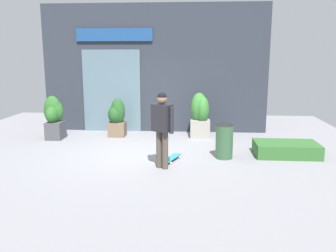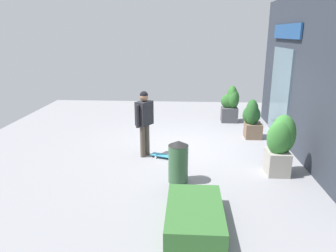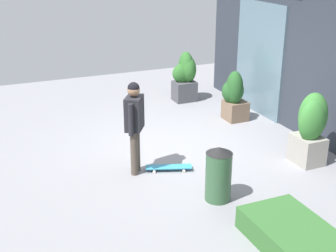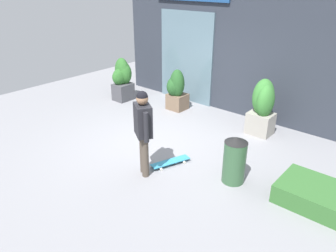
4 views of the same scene
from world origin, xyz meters
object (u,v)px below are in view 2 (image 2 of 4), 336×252
(planter_box_right, at_px, (231,103))
(planter_box_left, at_px, (280,143))
(skateboarder, at_px, (144,117))
(skateboard, at_px, (167,156))
(planter_box_mid, at_px, (252,119))
(trash_bin, at_px, (178,161))

(planter_box_right, bearing_deg, planter_box_left, 6.73)
(skateboarder, xyz_separation_m, skateboard, (0.16, 0.56, -0.93))
(planter_box_mid, bearing_deg, planter_box_left, 2.73)
(planter_box_left, xyz_separation_m, planter_box_mid, (-2.47, -0.12, -0.13))
(planter_box_right, bearing_deg, trash_bin, -19.21)
(skateboard, height_order, planter_box_mid, planter_box_mid)
(trash_bin, bearing_deg, planter_box_left, 103.88)
(skateboarder, xyz_separation_m, trash_bin, (1.39, 0.87, -0.55))
(planter_box_mid, relative_size, trash_bin, 1.29)
(planter_box_right, bearing_deg, skateboard, -29.07)
(planter_box_right, relative_size, trash_bin, 1.40)
(planter_box_right, distance_m, planter_box_mid, 1.81)
(planter_box_left, relative_size, planter_box_mid, 1.14)
(skateboard, relative_size, planter_box_mid, 0.72)
(skateboarder, distance_m, planter_box_left, 3.17)
(skateboarder, relative_size, planter_box_left, 1.25)
(skateboard, distance_m, planter_box_left, 2.65)
(skateboarder, height_order, skateboard, skateboarder)
(skateboard, height_order, planter_box_left, planter_box_left)
(skateboarder, bearing_deg, planter_box_mid, 61.46)
(skateboard, height_order, planter_box_right, planter_box_right)
(planter_box_left, height_order, trash_bin, planter_box_left)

